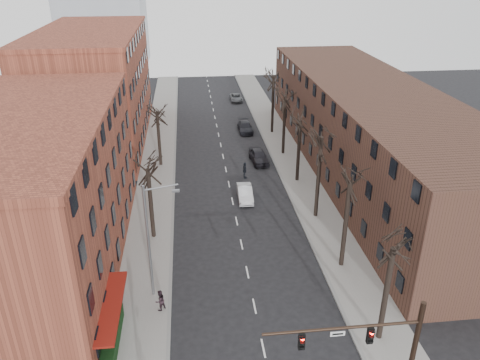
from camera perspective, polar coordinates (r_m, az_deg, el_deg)
name	(u,v)px	position (r m, az deg, el deg)	size (l,w,h in m)	color
sidewalk_left	(158,162)	(57.57, -9.96, 2.20)	(4.00, 90.00, 0.15)	gray
sidewalk_right	(288,156)	(58.67, 5.82, 2.91)	(4.00, 90.00, 0.15)	gray
building_left_near	(33,198)	(38.69, -23.88, -2.02)	(12.00, 26.00, 12.00)	brown
building_left_far	(95,89)	(64.92, -17.24, 10.58)	(12.00, 28.00, 14.00)	brown
building_right	(369,129)	(54.75, 15.40, 5.96)	(12.00, 50.00, 10.00)	#462B20
awning_left	(116,337)	(33.22, -14.83, -18.07)	(1.20, 7.00, 0.15)	maroon
hedge	(112,341)	(32.08, -15.38, -18.44)	(0.80, 6.00, 1.00)	black
tree_right_a	(378,338)	(33.41, 16.52, -18.02)	(5.20, 5.20, 10.00)	black
tree_right_b	(341,266)	(39.13, 12.19, -10.19)	(5.20, 5.20, 10.80)	black
tree_right_c	(315,217)	(45.53, 9.17, -4.42)	(5.20, 5.20, 11.60)	black
tree_right_d	(297,181)	(52.38, 6.95, -0.10)	(5.20, 5.20, 10.00)	black
tree_right_e	(283,154)	(59.52, 5.25, 3.20)	(5.20, 5.20, 10.80)	black
tree_right_f	(272,133)	(66.85, 3.91, 5.78)	(5.20, 5.20, 11.60)	black
tree_left_a	(154,237)	(42.49, -10.44, -6.89)	(5.20, 5.20, 9.50)	black
tree_left_b	(161,166)	(56.66, -9.60, 1.75)	(5.20, 5.20, 9.50)	black
signal_mast_arm	(386,348)	(26.45, 17.36, -18.98)	(8.14, 0.30, 7.20)	black
streetlight	(150,237)	(33.03, -10.86, -6.87)	(2.45, 0.22, 9.03)	slate
silver_sedan	(245,193)	(47.78, 0.60, -1.62)	(1.45, 4.16, 1.37)	silver
parked_car_near	(259,156)	(56.55, 2.30, 2.92)	(1.85, 4.60, 1.57)	black
parked_car_mid	(245,127)	(66.89, 0.64, 6.47)	(1.90, 4.67, 1.36)	black
parked_car_far	(236,98)	(82.05, -0.48, 10.01)	(1.96, 4.25, 1.18)	#52555A
pedestrian_b	(160,300)	(33.94, -9.73, -14.26)	(0.77, 0.60, 1.58)	black
pedestrian_crossing	(245,170)	(52.25, 0.58, 1.18)	(1.12, 0.46, 1.90)	black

